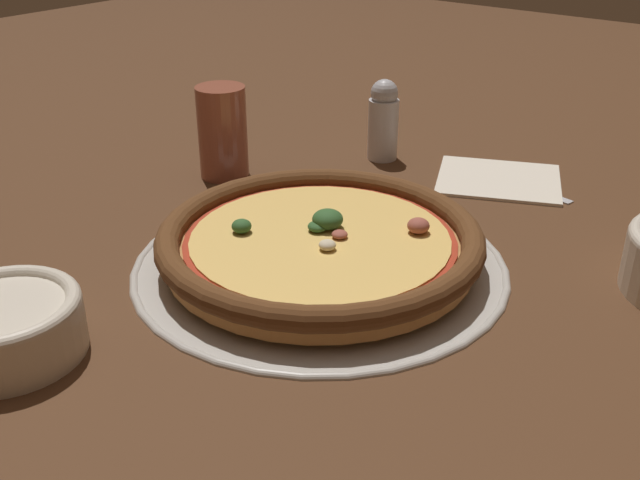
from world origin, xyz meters
TOP-DOWN VIEW (x-y plane):
  - ground_plane at (0.00, 0.00)m, footprint 3.00×3.00m
  - pizza_tray at (0.00, 0.00)m, footprint 0.38×0.38m
  - pizza at (-0.00, -0.00)m, footprint 0.33×0.33m
  - bowl_near at (0.11, 0.28)m, footprint 0.13×0.13m
  - drinking_cup at (0.25, -0.12)m, footprint 0.06×0.06m
  - napkin at (-0.04, -0.32)m, footprint 0.20×0.18m
  - fork at (-0.04, -0.33)m, footprint 0.19×0.06m
  - pepper_shaker at (0.12, -0.30)m, footprint 0.04×0.04m

SIDE VIEW (x-z plane):
  - ground_plane at x=0.00m, z-range 0.00..0.00m
  - fork at x=-0.04m, z-range 0.00..0.00m
  - pizza_tray at x=0.00m, z-range 0.00..0.01m
  - napkin at x=-0.04m, z-range 0.00..0.01m
  - pizza at x=0.00m, z-range 0.01..0.05m
  - bowl_near at x=0.11m, z-range 0.00..0.05m
  - pepper_shaker at x=0.12m, z-range 0.00..0.11m
  - drinking_cup at x=0.25m, z-range 0.00..0.12m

